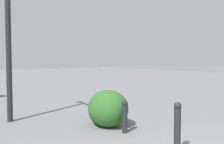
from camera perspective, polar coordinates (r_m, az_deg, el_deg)
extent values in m
cylinder|color=#232328|center=(6.87, -22.95, 6.13)|extent=(0.14, 0.14, 4.07)
cylinder|color=#232328|center=(4.53, 14.95, -12.98)|extent=(0.12, 0.12, 0.78)
sphere|color=#232328|center=(4.43, 15.03, -7.59)|extent=(0.13, 0.13, 0.13)
cylinder|color=#232328|center=(5.51, 2.99, -10.85)|extent=(0.12, 0.12, 0.62)
sphere|color=#232328|center=(5.43, 3.00, -7.25)|extent=(0.13, 0.13, 0.13)
ellipsoid|color=#2D6628|center=(5.98, -0.91, -8.43)|extent=(1.05, 0.94, 0.89)
ellipsoid|color=#387533|center=(6.25, -2.60, -9.39)|extent=(0.68, 0.61, 0.57)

